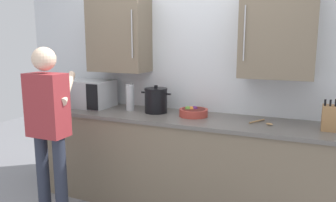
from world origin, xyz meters
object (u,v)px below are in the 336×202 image
at_px(fruit_bowl, 193,112).
at_px(stock_pot, 156,100).
at_px(thermos_flask, 130,97).
at_px(knife_block, 329,118).
at_px(person_figure, 49,122).
at_px(microwave_oven, 87,93).
at_px(wooden_spoon, 263,123).

bearing_deg(fruit_bowl, stock_pot, 179.27).
bearing_deg(thermos_flask, knife_block, -1.02).
bearing_deg(person_figure, microwave_oven, 104.44).
relative_size(microwave_oven, stock_pot, 2.22).
relative_size(thermos_flask, person_figure, 0.17).
relative_size(fruit_bowl, stock_pot, 0.85).
height_order(wooden_spoon, stock_pot, stock_pot).
xyz_separation_m(thermos_flask, stock_pot, (0.30, 0.01, -0.01)).
xyz_separation_m(knife_block, person_figure, (-2.21, -0.80, -0.08)).
relative_size(thermos_flask, wooden_spoon, 1.30).
relative_size(microwave_oven, thermos_flask, 2.63).
xyz_separation_m(thermos_flask, wooden_spoon, (1.37, -0.03, -0.13)).
distance_m(thermos_flask, wooden_spoon, 1.37).
relative_size(wooden_spoon, knife_block, 0.81).
bearing_deg(microwave_oven, knife_block, -0.40).
xyz_separation_m(fruit_bowl, stock_pot, (-0.40, 0.01, 0.08)).
xyz_separation_m(wooden_spoon, knife_block, (0.52, -0.00, 0.09)).
relative_size(fruit_bowl, person_figure, 0.17).
bearing_deg(stock_pot, knife_block, -1.54).
distance_m(wooden_spoon, person_figure, 1.88).
bearing_deg(thermos_flask, fruit_bowl, 0.32).
relative_size(wooden_spoon, fruit_bowl, 0.76).
height_order(microwave_oven, thermos_flask, microwave_oven).
distance_m(wooden_spoon, stock_pot, 1.08).
bearing_deg(fruit_bowl, knife_block, -1.82).
bearing_deg(thermos_flask, microwave_oven, -178.22).
bearing_deg(knife_block, thermos_flask, 178.98).
bearing_deg(stock_pot, person_figure, -126.60).
xyz_separation_m(wooden_spoon, person_figure, (-1.70, -0.81, 0.02)).
height_order(fruit_bowl, knife_block, knife_block).
bearing_deg(microwave_oven, fruit_bowl, 0.95).
bearing_deg(knife_block, person_figure, -160.11).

